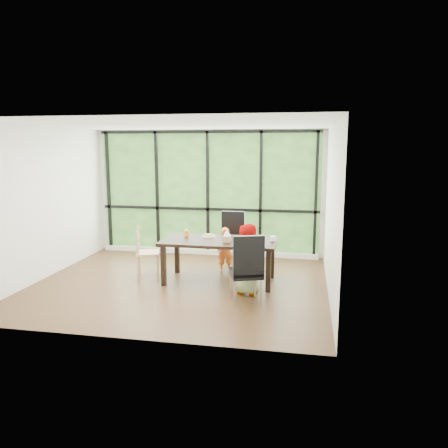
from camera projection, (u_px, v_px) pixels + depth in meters
The scene contains 23 objects.
ground at pixel (180, 284), 7.59m from camera, with size 5.00×5.00×0.00m, color black.
back_wall at pixel (208, 193), 9.53m from camera, with size 5.00×5.00×0.00m, color silver.
foliage_backdrop at pixel (208, 193), 9.51m from camera, with size 4.80×0.02×2.65m, color #254B1C.
window_mullions at pixel (208, 193), 9.47m from camera, with size 4.80×0.06×2.65m, color black, non-canonical shape.
window_sill at pixel (208, 252), 9.66m from camera, with size 4.80×0.12×0.10m, color silver.
dining_table at pixel (219, 261), 7.65m from camera, with size 1.98×1.00×0.75m, color black.
chair_window_leather at pixel (232, 240), 8.56m from camera, with size 0.46×0.46×1.08m, color black.
chair_interior_leather at pixel (246, 268), 6.58m from camera, with size 0.46×0.46×1.08m, color black.
chair_end_beech at pixel (148, 253), 7.90m from camera, with size 0.42×0.40×0.90m, color tan.
child_toddler at pixel (226, 250), 8.22m from camera, with size 0.31×0.20×0.85m, color orange.
child_older at pixel (249, 259), 6.97m from camera, with size 0.56×0.37×1.15m, color gray.
placemat at pixel (248, 244), 7.28m from camera, with size 0.43×0.32×0.01m, color tan.
plate_far at pixel (209, 236), 7.83m from camera, with size 0.23×0.23×0.01m, color white.
plate_near at pixel (249, 243), 7.29m from camera, with size 0.26×0.26×0.02m, color white.
orange_cup at pixel (186, 233), 7.87m from camera, with size 0.07×0.07×0.11m, color orange.
green_cup at pixel (262, 242), 7.16m from camera, with size 0.07×0.07×0.11m, color green.
white_mug at pixel (273, 239), 7.48m from camera, with size 0.09×0.09×0.09m, color white.
tissue_box at pixel (227, 239), 7.40m from camera, with size 0.13×0.13×0.11m, color tan.
crepe_rolls_far at pixel (209, 235), 7.83m from camera, with size 0.20×0.12×0.04m, color tan, non-canonical shape.
crepe_rolls_near at pixel (249, 242), 7.29m from camera, with size 0.15×0.12×0.04m, color tan, non-canonical shape.
straw_white at pixel (186, 228), 7.86m from camera, with size 0.01×0.01×0.20m, color white.
straw_pink at pixel (262, 236), 7.14m from camera, with size 0.01×0.01×0.20m, color pink.
tissue at pixel (227, 233), 7.38m from camera, with size 0.12×0.12×0.11m, color white.
Camera 1 is at (2.10, -7.02, 2.35)m, focal length 35.08 mm.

